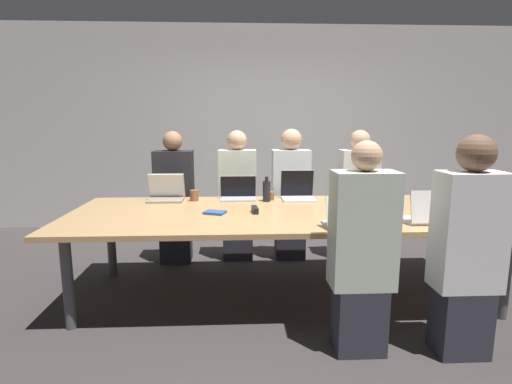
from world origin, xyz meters
name	(u,v)px	position (x,y,z in m)	size (l,w,h in m)	color
ground_plane	(284,294)	(0.00, 0.00, 0.00)	(24.00, 24.00, 0.00)	#383333
curtain_wall	(265,128)	(0.00, 2.42, 1.40)	(12.00, 0.06, 2.80)	#BCB7B2
conference_table	(285,217)	(0.00, 0.00, 0.70)	(3.62, 1.37, 0.75)	tan
laptop_near_midright	(350,218)	(0.41, -0.53, 0.82)	(0.36, 0.24, 0.23)	#B7B7BC
person_near_midright	(362,253)	(0.39, -0.88, 0.67)	(0.40, 0.24, 1.39)	#2D2D38
cup_near_midright	(384,219)	(0.68, -0.47, 0.79)	(0.07, 0.07, 0.08)	white
laptop_far_left	(166,193)	(-1.09, 0.53, 0.82)	(0.34, 0.26, 0.26)	gray
person_far_left	(175,200)	(-1.07, 0.90, 0.68)	(0.40, 0.24, 1.40)	#2D2D38
cup_far_left	(194,195)	(-0.81, 0.49, 0.80)	(0.08, 0.08, 0.10)	brown
laptop_near_right	(428,214)	(1.02, -0.45, 0.82)	(0.31, 0.25, 0.25)	silver
person_near_right	(467,251)	(1.04, -0.95, 0.70)	(0.40, 0.24, 1.43)	#2D2D38
laptop_far_right	(373,191)	(0.93, 0.51, 0.82)	(0.35, 0.25, 0.25)	#333338
person_far_right	(358,197)	(0.90, 0.91, 0.68)	(0.40, 0.24, 1.41)	#2D2D38
laptop_far_center	(298,191)	(0.19, 0.53, 0.83)	(0.32, 0.27, 0.28)	silver
person_far_center	(290,196)	(0.18, 0.95, 0.69)	(0.40, 0.24, 1.42)	#2D2D38
cup_far_center	(270,196)	(-0.09, 0.50, 0.79)	(0.08, 0.08, 0.08)	brown
laptop_far_midleft	(238,193)	(-0.39, 0.54, 0.81)	(0.35, 0.22, 0.23)	#B7B7BC
person_far_midleft	(238,198)	(-0.40, 0.96, 0.68)	(0.40, 0.24, 1.41)	#2D2D38
bottle_far_midleft	(267,191)	(-0.12, 0.43, 0.85)	(0.07, 0.07, 0.24)	black
stapler	(255,210)	(-0.26, -0.04, 0.77)	(0.06, 0.15, 0.05)	black
notebook	(215,212)	(-0.59, -0.06, 0.76)	(0.20, 0.17, 0.02)	#2D4C8C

